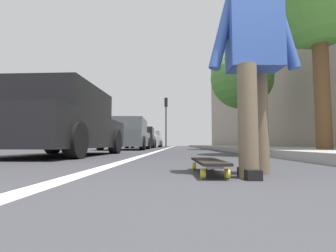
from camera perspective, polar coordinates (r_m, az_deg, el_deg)
ground_plane at (r=10.64m, az=4.11°, el=-5.54°), size 80.00×80.00×0.00m
lane_stripe_white at (r=20.65m, az=0.40°, el=-4.91°), size 52.00×0.16×0.01m
sidewalk_curb at (r=18.92m, az=12.71°, el=-4.66°), size 52.00×3.20×0.14m
building_facade at (r=24.25m, az=17.35°, el=10.77°), size 40.00×1.20×12.89m
skateboard at (r=2.11m, az=9.09°, el=-8.16°), size 0.85×0.24×0.11m
skater_person at (r=2.14m, az=18.84°, el=15.00°), size 0.47×0.72×1.64m
parked_car_near at (r=5.95m, az=-23.07°, el=0.54°), size 4.05×1.95×1.47m
parked_car_mid at (r=12.16m, az=-9.34°, el=-2.05°), size 4.47×2.15×1.46m
parked_car_far at (r=18.44m, az=-5.98°, el=-2.78°), size 4.36×2.11×1.48m
parked_car_end at (r=24.19m, az=-3.71°, el=-3.12°), size 4.24×1.90×1.49m
traffic_light at (r=22.52m, az=-0.46°, el=2.94°), size 0.33×0.28×4.45m
street_tree_mid at (r=12.39m, az=16.36°, el=10.32°), size 2.87×2.87×4.77m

